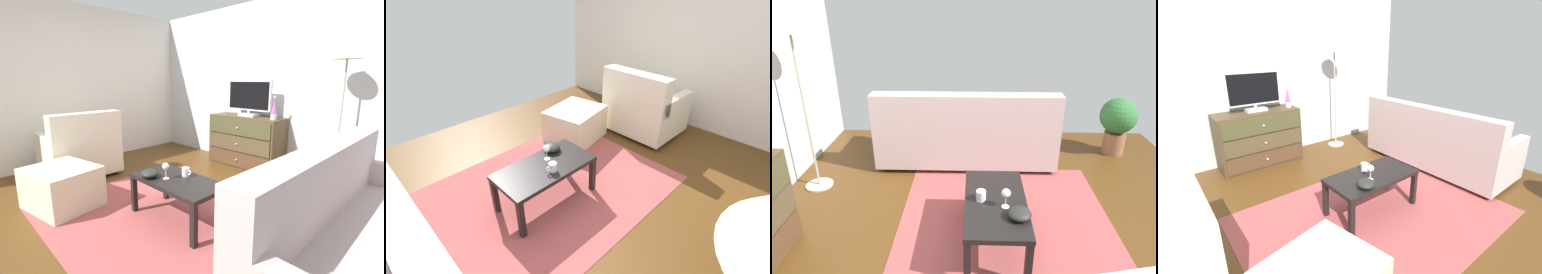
# 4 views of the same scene
# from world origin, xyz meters

# --- Properties ---
(ground_plane) EXTENTS (5.28, 4.66, 0.05)m
(ground_plane) POSITION_xyz_m (0.00, 0.00, -0.03)
(ground_plane) COLOR #4F3113
(area_rug) EXTENTS (2.60, 1.90, 0.01)m
(area_rug) POSITION_xyz_m (0.20, -0.20, 0.00)
(area_rug) COLOR #994544
(area_rug) RESTS_ON ground_plane
(coffee_table) EXTENTS (0.93, 0.48, 0.42)m
(coffee_table) POSITION_xyz_m (0.25, -0.08, 0.36)
(coffee_table) COLOR black
(coffee_table) RESTS_ON ground_plane
(wine_glass) EXTENTS (0.07, 0.07, 0.16)m
(wine_glass) POSITION_xyz_m (0.16, -0.15, 0.53)
(wine_glass) COLOR silver
(wine_glass) RESTS_ON coffee_table
(mug) EXTENTS (0.11, 0.08, 0.09)m
(mug) POSITION_xyz_m (0.25, 0.03, 0.46)
(mug) COLOR silver
(mug) RESTS_ON coffee_table
(bowl_decorative) EXTENTS (0.17, 0.17, 0.08)m
(bowl_decorative) POSITION_xyz_m (0.03, -0.24, 0.46)
(bowl_decorative) COLOR black
(bowl_decorative) RESTS_ON coffee_table
(couch_large) EXTENTS (0.85, 2.04, 0.91)m
(couch_large) POSITION_xyz_m (1.72, 0.18, 0.35)
(couch_large) COLOR #332319
(couch_large) RESTS_ON ground_plane
(standing_lamp) EXTENTS (0.32, 0.32, 1.76)m
(standing_lamp) POSITION_xyz_m (1.08, 1.73, 1.51)
(standing_lamp) COLOR #A59E8C
(standing_lamp) RESTS_ON ground_plane
(potted_plant) EXTENTS (0.44, 0.44, 0.72)m
(potted_plant) POSITION_xyz_m (1.99, -1.68, 0.43)
(potted_plant) COLOR brown
(potted_plant) RESTS_ON ground_plane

